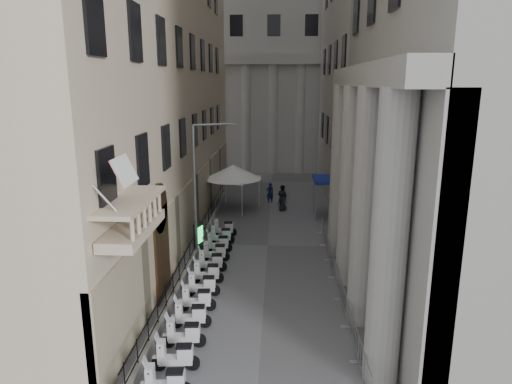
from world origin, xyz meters
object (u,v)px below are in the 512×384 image
info_kiosk (198,237)px  security_tent (228,171)px  pedestrian_a (270,193)px  street_lamp (200,179)px  pedestrian_b (282,196)px

info_kiosk → security_tent: bearing=103.3°
pedestrian_a → street_lamp: bearing=55.2°
pedestrian_b → security_tent: bearing=39.8°
pedestrian_b → pedestrian_a: bearing=-13.5°
street_lamp → info_kiosk: 3.78m
security_tent → pedestrian_b: size_ratio=2.41×
info_kiosk → pedestrian_b: 11.76m
pedestrian_a → pedestrian_b: bearing=110.8°
info_kiosk → pedestrian_a: (4.13, 11.88, -0.05)m
pedestrian_a → pedestrian_b: size_ratio=0.93×
street_lamp → info_kiosk: street_lamp is taller
security_tent → street_lamp: size_ratio=0.58×
security_tent → street_lamp: street_lamp is taller
street_lamp → pedestrian_a: (3.87, 12.38, -3.78)m
info_kiosk → pedestrian_a: bearing=88.1°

